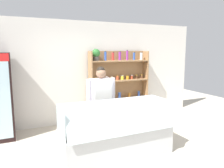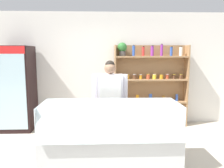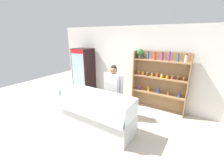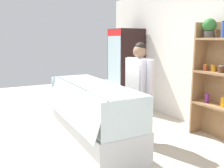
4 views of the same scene
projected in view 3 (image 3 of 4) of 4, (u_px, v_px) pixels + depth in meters
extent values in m
plane|color=beige|center=(101.00, 131.00, 3.93)|extent=(12.00, 12.00, 0.00)
cube|color=white|center=(138.00, 66.00, 5.31)|extent=(6.80, 0.10, 2.70)
cube|color=black|center=(84.00, 72.00, 6.24)|extent=(0.72, 0.65, 1.89)
cube|color=silver|center=(78.00, 73.00, 5.98)|extent=(0.64, 0.01, 1.69)
cube|color=red|center=(77.00, 51.00, 5.70)|extent=(0.68, 0.01, 0.16)
cylinder|color=#2D8C38|center=(77.00, 86.00, 6.33)|extent=(0.06, 0.06, 0.20)
cylinder|color=orange|center=(79.00, 86.00, 6.25)|extent=(0.06, 0.06, 0.22)
cylinder|color=#2D8C38|center=(82.00, 87.00, 6.18)|extent=(0.06, 0.06, 0.21)
cylinder|color=silver|center=(84.00, 88.00, 6.11)|extent=(0.06, 0.06, 0.16)
cylinder|color=#9E6623|center=(76.00, 75.00, 6.16)|extent=(0.06, 0.06, 0.19)
cylinder|color=orange|center=(80.00, 75.00, 6.06)|extent=(0.06, 0.06, 0.19)
cylinder|color=#3356B2|center=(83.00, 77.00, 5.97)|extent=(0.06, 0.06, 0.15)
cylinder|color=#2D8C38|center=(75.00, 62.00, 6.00)|extent=(0.06, 0.06, 0.21)
cylinder|color=#3356B2|center=(79.00, 64.00, 5.91)|extent=(0.05, 0.05, 0.14)
cylinder|color=#2D8C38|center=(82.00, 63.00, 5.80)|extent=(0.06, 0.06, 0.20)
cube|color=#9E754C|center=(160.00, 81.00, 4.89)|extent=(1.72, 0.02, 1.92)
cube|color=#9E754C|center=(134.00, 78.00, 5.21)|extent=(0.03, 0.28, 1.92)
cube|color=#9E754C|center=(188.00, 87.00, 4.34)|extent=(0.03, 0.28, 1.92)
cube|color=#9E754C|center=(158.00, 94.00, 4.90)|extent=(1.66, 0.28, 0.04)
cube|color=#9E754C|center=(159.00, 78.00, 4.73)|extent=(1.66, 0.28, 0.04)
cube|color=#9E754C|center=(161.00, 61.00, 4.56)|extent=(1.66, 0.28, 0.04)
cylinder|color=#4C4742|center=(140.00, 57.00, 4.89)|extent=(0.16, 0.16, 0.11)
sphere|color=#2D6D2D|center=(140.00, 52.00, 4.84)|extent=(0.22, 0.22, 0.22)
cylinder|color=#3356B2|center=(148.00, 55.00, 4.74)|extent=(0.06, 0.06, 0.24)
cylinder|color=black|center=(148.00, 51.00, 4.69)|extent=(0.04, 0.04, 0.02)
cylinder|color=red|center=(155.00, 56.00, 4.63)|extent=(0.07, 0.07, 0.21)
cylinder|color=black|center=(155.00, 53.00, 4.58)|extent=(0.04, 0.04, 0.02)
cylinder|color=purple|center=(162.00, 56.00, 4.53)|extent=(0.07, 0.07, 0.23)
cylinder|color=black|center=(162.00, 52.00, 4.47)|extent=(0.05, 0.05, 0.02)
cylinder|color=purple|center=(170.00, 57.00, 4.39)|extent=(0.06, 0.06, 0.26)
cylinder|color=black|center=(170.00, 52.00, 4.35)|extent=(0.04, 0.04, 0.02)
cylinder|color=#3356B2|center=(178.00, 58.00, 4.30)|extent=(0.06, 0.06, 0.21)
cylinder|color=black|center=(178.00, 54.00, 4.24)|extent=(0.04, 0.04, 0.02)
cylinder|color=silver|center=(186.00, 59.00, 4.16)|extent=(0.08, 0.08, 0.21)
cylinder|color=black|center=(187.00, 55.00, 4.13)|extent=(0.05, 0.05, 0.02)
cylinder|color=#BF4C2D|center=(138.00, 73.00, 5.06)|extent=(0.08, 0.08, 0.09)
cylinder|color=gold|center=(139.00, 71.00, 5.05)|extent=(0.08, 0.08, 0.01)
cylinder|color=orange|center=(143.00, 73.00, 5.00)|extent=(0.09, 0.09, 0.09)
cylinder|color=gold|center=(143.00, 72.00, 4.97)|extent=(0.09, 0.09, 0.01)
cylinder|color=brown|center=(147.00, 74.00, 4.89)|extent=(0.09, 0.09, 0.10)
cylinder|color=silver|center=(148.00, 72.00, 4.89)|extent=(0.09, 0.09, 0.01)
cylinder|color=orange|center=(152.00, 75.00, 4.84)|extent=(0.07, 0.07, 0.10)
cylinder|color=silver|center=(152.00, 73.00, 4.81)|extent=(0.07, 0.07, 0.01)
cylinder|color=#BF4C2D|center=(157.00, 75.00, 4.73)|extent=(0.08, 0.08, 0.11)
cylinder|color=gold|center=(157.00, 74.00, 4.72)|extent=(0.08, 0.08, 0.01)
cylinder|color=yellow|center=(162.00, 76.00, 4.66)|extent=(0.09, 0.09, 0.10)
cylinder|color=silver|center=(162.00, 74.00, 4.65)|extent=(0.09, 0.09, 0.01)
cylinder|color=orange|center=(167.00, 77.00, 4.57)|extent=(0.08, 0.08, 0.09)
cylinder|color=gold|center=(168.00, 75.00, 4.56)|extent=(0.08, 0.08, 0.01)
cylinder|color=#BF4C2D|center=(172.00, 77.00, 4.51)|extent=(0.08, 0.08, 0.10)
cylinder|color=silver|center=(173.00, 76.00, 4.49)|extent=(0.08, 0.08, 0.01)
cylinder|color=brown|center=(178.00, 78.00, 4.44)|extent=(0.08, 0.08, 0.10)
cylinder|color=gold|center=(178.00, 77.00, 4.41)|extent=(0.08, 0.08, 0.01)
cylinder|color=brown|center=(184.00, 79.00, 4.34)|extent=(0.08, 0.08, 0.10)
cylinder|color=gold|center=(184.00, 77.00, 4.32)|extent=(0.08, 0.08, 0.01)
cube|color=purple|center=(140.00, 87.00, 5.19)|extent=(0.06, 0.04, 0.15)
cube|color=orange|center=(148.00, 89.00, 5.03)|extent=(0.07, 0.04, 0.15)
cube|color=#3356B2|center=(158.00, 91.00, 4.86)|extent=(0.07, 0.04, 0.18)
cube|color=#9E6623|center=(168.00, 93.00, 4.71)|extent=(0.06, 0.04, 0.14)
cube|color=#3356B2|center=(179.00, 95.00, 4.54)|extent=(0.05, 0.04, 0.16)
cube|color=silver|center=(97.00, 119.00, 3.97)|extent=(2.04, 0.71, 0.55)
cube|color=white|center=(96.00, 109.00, 3.88)|extent=(1.98, 0.65, 0.03)
cube|color=silver|center=(87.00, 107.00, 3.55)|extent=(2.00, 0.16, 0.47)
cube|color=silver|center=(97.00, 93.00, 3.79)|extent=(2.00, 0.55, 0.01)
cube|color=silver|center=(69.00, 94.00, 4.33)|extent=(0.01, 0.67, 0.45)
cube|color=silver|center=(132.00, 113.00, 3.30)|extent=(0.01, 0.67, 0.45)
cube|color=beige|center=(77.00, 100.00, 4.33)|extent=(0.16, 0.13, 0.06)
cube|color=white|center=(72.00, 103.00, 4.16)|extent=(0.05, 0.03, 0.02)
cube|color=tan|center=(87.00, 103.00, 4.13)|extent=(0.17, 0.11, 0.05)
cube|color=white|center=(82.00, 106.00, 3.96)|extent=(0.05, 0.03, 0.02)
cube|color=tan|center=(98.00, 107.00, 3.94)|extent=(0.17, 0.15, 0.05)
cube|color=white|center=(93.00, 110.00, 3.77)|extent=(0.05, 0.03, 0.02)
cube|color=tan|center=(111.00, 110.00, 3.74)|extent=(0.16, 0.13, 0.05)
cube|color=white|center=(106.00, 114.00, 3.57)|extent=(0.05, 0.03, 0.02)
cube|color=beige|center=(124.00, 115.00, 3.54)|extent=(0.16, 0.12, 0.05)
cube|color=white|center=(120.00, 119.00, 3.37)|extent=(0.05, 0.03, 0.02)
cylinder|color=#A35B4C|center=(70.00, 100.00, 4.20)|extent=(0.18, 0.15, 0.14)
cylinder|color=#A35B4C|center=(76.00, 103.00, 4.09)|extent=(0.18, 0.14, 0.11)
cylinder|color=tan|center=(82.00, 104.00, 3.98)|extent=(0.21, 0.16, 0.12)
cylinder|color=white|center=(111.00, 112.00, 3.52)|extent=(0.07, 0.07, 0.21)
cylinder|color=white|center=(115.00, 113.00, 3.47)|extent=(0.07, 0.07, 0.19)
cylinder|color=#2D2D38|center=(111.00, 104.00, 4.62)|extent=(0.13, 0.13, 0.74)
cylinder|color=#2D2D38|center=(116.00, 106.00, 4.52)|extent=(0.13, 0.13, 0.74)
cube|color=white|center=(113.00, 84.00, 4.36)|extent=(0.46, 0.24, 0.61)
cube|color=white|center=(111.00, 96.00, 4.36)|extent=(0.38, 0.01, 1.14)
cylinder|color=white|center=(106.00, 81.00, 4.49)|extent=(0.09, 0.09, 0.55)
cylinder|color=white|center=(122.00, 85.00, 4.21)|extent=(0.09, 0.09, 0.55)
sphere|color=#8C664C|center=(113.00, 70.00, 4.23)|extent=(0.21, 0.21, 0.21)
sphere|color=black|center=(114.00, 68.00, 4.22)|extent=(0.18, 0.18, 0.18)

